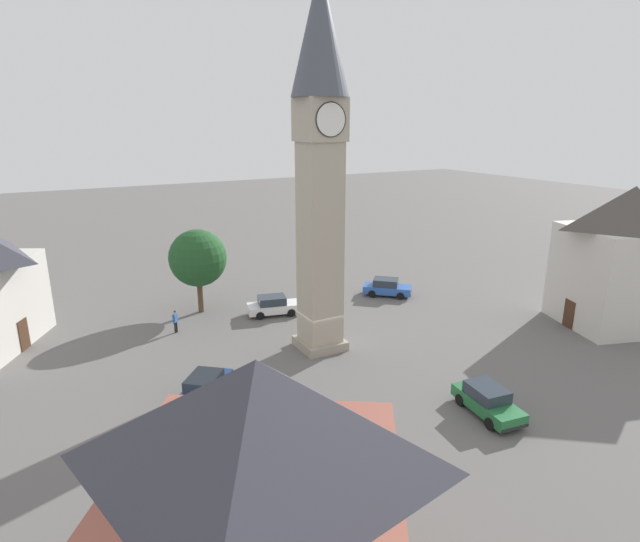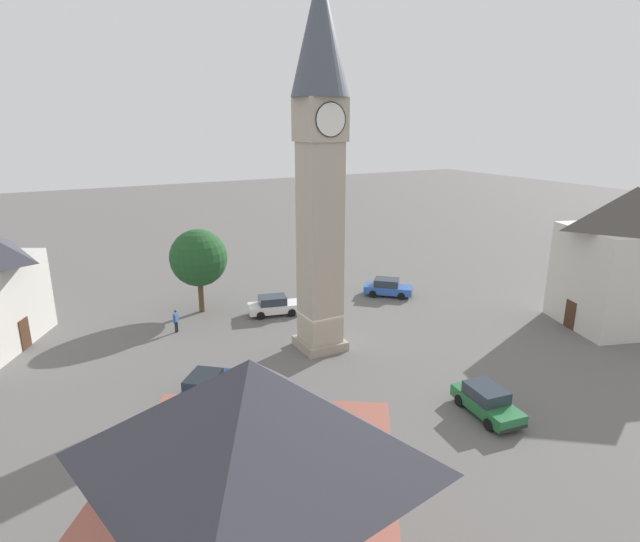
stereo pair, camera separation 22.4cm
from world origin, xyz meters
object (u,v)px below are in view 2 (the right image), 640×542
(car_blue_kerb, at_px, (205,387))
(car_silver_kerb, at_px, (274,305))
(pedestrian, at_px, (176,319))
(building_corner_back, at_px, (256,523))
(tree, at_px, (199,258))
(road_sign, at_px, (269,388))
(building_shop_left, at_px, (626,257))
(car_red_corner, at_px, (388,287))
(clock_tower, at_px, (320,138))
(car_white_side, at_px, (487,401))

(car_blue_kerb, distance_m, car_silver_kerb, 13.25)
(pedestrian, height_order, building_corner_back, building_corner_back)
(car_silver_kerb, height_order, pedestrian, pedestrian)
(tree, distance_m, road_sign, 17.54)
(building_shop_left, distance_m, building_corner_back, 34.88)
(car_blue_kerb, height_order, building_shop_left, building_shop_left)
(car_red_corner, height_order, tree, tree)
(pedestrian, distance_m, building_shop_left, 33.12)
(building_shop_left, xyz_separation_m, building_corner_back, (-33.09, -11.02, -0.47))
(clock_tower, bearing_deg, car_silver_kerb, 92.62)
(car_red_corner, distance_m, building_shop_left, 18.26)
(clock_tower, distance_m, car_blue_kerb, 16.05)
(road_sign, bearing_deg, car_red_corner, 38.57)
(tree, relative_size, building_corner_back, 0.69)
(building_corner_back, xyz_separation_m, road_sign, (4.93, 11.17, -2.93))
(car_blue_kerb, relative_size, building_corner_back, 0.44)
(car_white_side, bearing_deg, building_corner_back, -156.90)
(road_sign, bearing_deg, tree, 85.59)
(building_corner_back, bearing_deg, tree, 77.59)
(building_shop_left, bearing_deg, pedestrian, 154.52)
(building_corner_back, bearing_deg, clock_tower, 57.45)
(tree, height_order, building_shop_left, building_shop_left)
(car_blue_kerb, bearing_deg, car_red_corner, 26.86)
(car_blue_kerb, height_order, pedestrian, pedestrian)
(car_blue_kerb, relative_size, car_silver_kerb, 0.96)
(car_red_corner, bearing_deg, car_white_side, -109.91)
(pedestrian, relative_size, building_shop_left, 0.16)
(car_blue_kerb, relative_size, tree, 0.63)
(car_white_side, xyz_separation_m, building_corner_back, (-15.20, -6.48, 4.07))
(building_corner_back, bearing_deg, car_silver_kerb, 66.07)
(tree, bearing_deg, car_white_side, -67.87)
(car_red_corner, xyz_separation_m, tree, (-15.50, 3.87, 3.71))
(car_blue_kerb, xyz_separation_m, road_sign, (2.29, -3.74, 1.14))
(car_red_corner, distance_m, car_white_side, 19.27)
(building_shop_left, bearing_deg, car_red_corner, 129.84)
(car_blue_kerb, xyz_separation_m, tree, (3.63, 13.56, 3.71))
(clock_tower, bearing_deg, road_sign, -133.92)
(clock_tower, xyz_separation_m, car_blue_kerb, (-8.82, -3.04, -13.06))
(car_silver_kerb, xyz_separation_m, tree, (-4.87, 3.39, 3.71))
(building_shop_left, bearing_deg, clock_tower, 162.24)
(road_sign, bearing_deg, car_blue_kerb, 121.54)
(car_silver_kerb, bearing_deg, road_sign, -114.03)
(tree, bearing_deg, car_silver_kerb, -34.85)
(car_silver_kerb, xyz_separation_m, pedestrian, (-7.68, 0.07, 0.25))
(car_blue_kerb, xyz_separation_m, building_corner_back, (-2.63, -14.91, 4.07))
(car_silver_kerb, relative_size, tree, 0.65)
(car_white_side, xyz_separation_m, tree, (-8.94, 21.98, 3.71))
(clock_tower, height_order, tree, clock_tower)
(car_red_corner, height_order, building_shop_left, building_shop_left)
(car_blue_kerb, distance_m, building_shop_left, 31.04)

